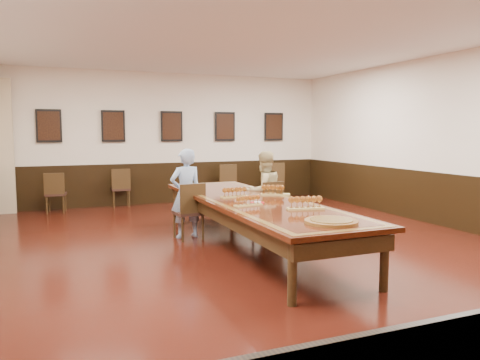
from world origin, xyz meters
name	(u,v)px	position (x,y,z in m)	size (l,w,h in m)	color
floor	(252,249)	(0.00, 0.00, -0.01)	(8.00, 10.00, 0.02)	black
ceiling	(253,33)	(0.00, 0.00, 3.21)	(8.00, 10.00, 0.02)	white
wall_back	(171,138)	(0.00, 5.01, 1.60)	(8.00, 0.02, 3.20)	#F2E2CA
wall_right	(454,141)	(4.01, 0.00, 1.60)	(0.02, 10.00, 3.20)	#F2E2CA
chair_man	(188,211)	(-0.72, 0.99, 0.47)	(0.44, 0.48, 0.94)	black
chair_woman	(267,207)	(0.69, 0.93, 0.46)	(0.43, 0.47, 0.92)	black
spare_chair_a	(56,193)	(-2.72, 4.49, 0.44)	(0.42, 0.45, 0.89)	black
spare_chair_b	(120,188)	(-1.29, 4.80, 0.45)	(0.43, 0.46, 0.91)	black
spare_chair_c	(226,183)	(1.33, 4.69, 0.48)	(0.45, 0.49, 0.95)	black
spare_chair_d	(273,181)	(2.56, 4.45, 0.49)	(0.46, 0.50, 0.97)	black
person_man	(186,193)	(-0.74, 1.09, 0.75)	(0.55, 0.36, 1.49)	#4B7CBD
person_woman	(264,192)	(0.68, 1.03, 0.72)	(0.71, 0.55, 1.43)	#D8C687
pink_phone	(277,194)	(0.60, 0.37, 0.76)	(0.06, 0.13, 0.01)	#CE449B
curtain	(2,147)	(-3.75, 4.82, 1.45)	(0.45, 0.18, 2.90)	#CBB58C
wainscoting	(252,216)	(0.00, 0.00, 0.50)	(8.00, 10.00, 1.00)	black
conference_table	(252,209)	(0.00, 0.00, 0.61)	(1.40, 5.00, 0.76)	black
posters	(172,126)	(0.00, 4.94, 1.90)	(6.14, 0.04, 0.74)	black
flight_a	(235,193)	(-0.17, 0.30, 0.83)	(0.45, 0.17, 0.16)	#AB9147
flight_b	(274,190)	(0.51, 0.28, 0.83)	(0.49, 0.32, 0.18)	#AB9147
flight_c	(248,201)	(-0.30, -0.54, 0.82)	(0.42, 0.19, 0.15)	#AB9147
flight_d	(305,203)	(0.27, -1.10, 0.84)	(0.51, 0.24, 0.18)	#AB9147
red_plate_grp	(257,203)	(-0.09, -0.38, 0.76)	(0.20, 0.20, 0.03)	red
carved_platter	(331,221)	(0.07, -2.02, 0.77)	(0.67, 0.67, 0.05)	#5B3412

